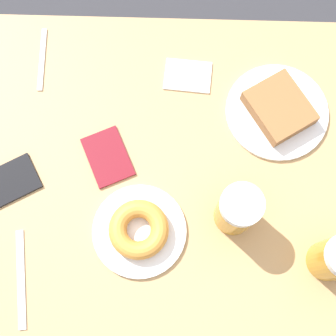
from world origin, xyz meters
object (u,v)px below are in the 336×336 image
at_px(plate_with_cake, 278,110).
at_px(napkin_folded, 188,76).
at_px(fork, 42,59).
at_px(plate_with_donut, 139,230).
at_px(beer_mug_left, 237,210).
at_px(passport_far_edge, 9,182).
at_px(knife, 21,279).
at_px(passport_near_edge, 108,157).

distance_m(plate_with_cake, napkin_folded, 0.23).
bearing_deg(fork, plate_with_donut, -148.20).
bearing_deg(beer_mug_left, plate_with_donut, 100.81).
xyz_separation_m(plate_with_cake, napkin_folded, (0.09, 0.21, -0.01)).
xyz_separation_m(plate_with_cake, plate_with_donut, (-0.29, 0.31, 0.00)).
bearing_deg(beer_mug_left, plate_with_cake, -22.85).
height_order(fork, passport_far_edge, passport_far_edge).
xyz_separation_m(beer_mug_left, passport_far_edge, (0.06, 0.50, -0.07)).
bearing_deg(napkin_folded, fork, 84.46).
xyz_separation_m(knife, passport_far_edge, (0.21, 0.05, 0.00)).
xyz_separation_m(napkin_folded, fork, (0.03, 0.35, -0.00)).
height_order(passport_near_edge, passport_far_edge, same).
bearing_deg(napkin_folded, plate_with_cake, -112.77).
relative_size(passport_near_edge, passport_far_edge, 0.99).
height_order(plate_with_cake, fork, plate_with_cake).
xyz_separation_m(beer_mug_left, knife, (-0.15, 0.45, -0.07)).
xyz_separation_m(knife, passport_near_edge, (0.27, -0.17, 0.00)).
height_order(plate_with_donut, passport_far_edge, plate_with_donut).
bearing_deg(knife, passport_near_edge, -31.38).
relative_size(plate_with_cake, napkin_folded, 2.05).
bearing_deg(plate_with_donut, knife, 113.61).
relative_size(plate_with_donut, passport_far_edge, 1.34).
relative_size(napkin_folded, passport_near_edge, 0.77).
distance_m(fork, passport_far_edge, 0.31).
bearing_deg(knife, napkin_folded, -35.67).
bearing_deg(plate_with_donut, passport_near_edge, 25.49).
xyz_separation_m(plate_with_cake, fork, (0.12, 0.56, -0.02)).
height_order(beer_mug_left, napkin_folded, beer_mug_left).
relative_size(plate_with_donut, fork, 1.24).
bearing_deg(plate_with_donut, beer_mug_left, -79.19).
height_order(beer_mug_left, passport_far_edge, beer_mug_left).
bearing_deg(knife, plate_with_cake, -54.60).
bearing_deg(napkin_folded, passport_far_edge, 124.62).
bearing_deg(knife, fork, 0.72).
bearing_deg(passport_far_edge, plate_with_cake, -72.96).
bearing_deg(knife, beer_mug_left, -71.96).
relative_size(beer_mug_left, knife, 0.70).
distance_m(plate_with_cake, knife, 0.68).
relative_size(plate_with_donut, passport_near_edge, 1.35).
relative_size(plate_with_donut, beer_mug_left, 1.41).
relative_size(fork, knife, 0.79).
height_order(plate_with_donut, fork, plate_with_donut).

